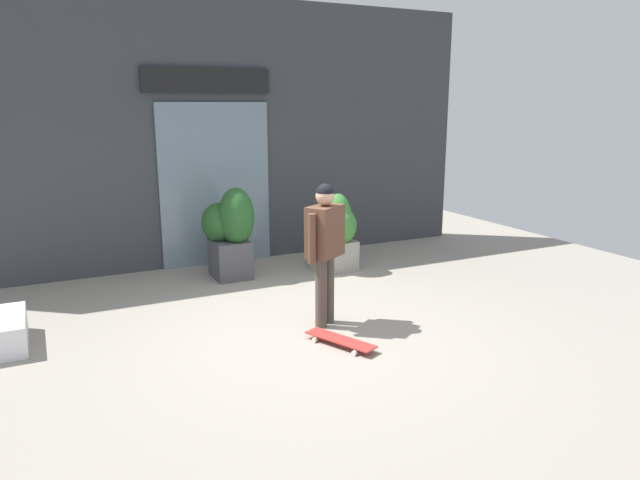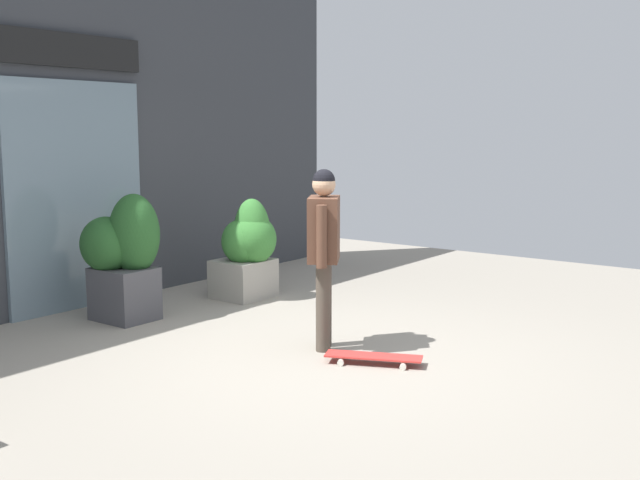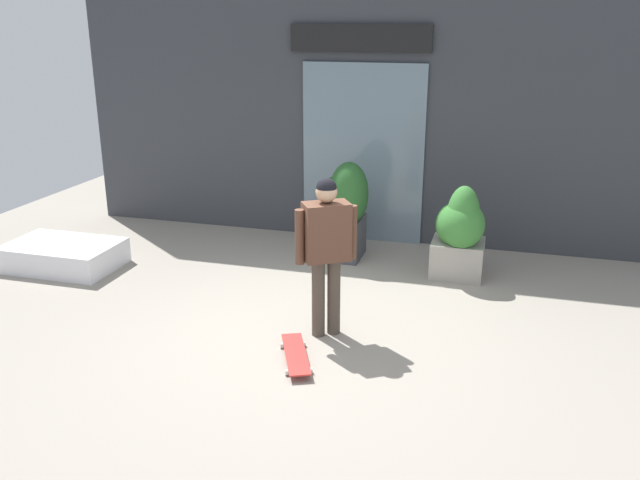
% 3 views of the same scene
% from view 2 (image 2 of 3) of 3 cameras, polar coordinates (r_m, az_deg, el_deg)
% --- Properties ---
extents(ground_plane, '(12.00, 12.00, 0.00)m').
position_cam_2_polar(ground_plane, '(6.66, -1.09, -8.62)').
color(ground_plane, gray).
extents(building_facade, '(8.54, 0.31, 3.98)m').
position_cam_2_polar(building_facade, '(8.70, -18.23, 8.11)').
color(building_facade, '#383A3F').
rests_on(building_facade, ground_plane).
extents(skateboarder, '(0.54, 0.45, 1.60)m').
position_cam_2_polar(skateboarder, '(6.62, 0.29, -0.05)').
color(skateboarder, '#4C4238').
rests_on(skateboarder, ground_plane).
extents(skateboard, '(0.51, 0.82, 0.08)m').
position_cam_2_polar(skateboard, '(6.39, 4.06, -8.79)').
color(skateboard, red).
rests_on(skateboard, ground_plane).
extents(planter_box_left, '(0.62, 0.68, 1.16)m').
position_cam_2_polar(planter_box_left, '(8.75, -5.47, -0.66)').
color(planter_box_left, gray).
rests_on(planter_box_left, ground_plane).
extents(planter_box_right, '(0.69, 0.76, 1.30)m').
position_cam_2_polar(planter_box_right, '(7.96, -14.67, -1.09)').
color(planter_box_right, '#47474C').
rests_on(planter_box_right, ground_plane).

